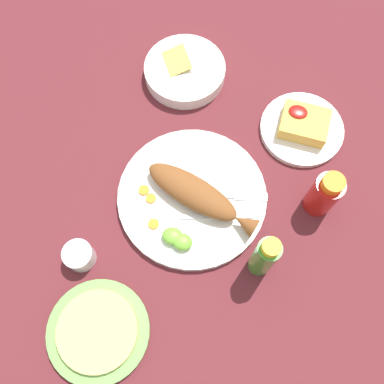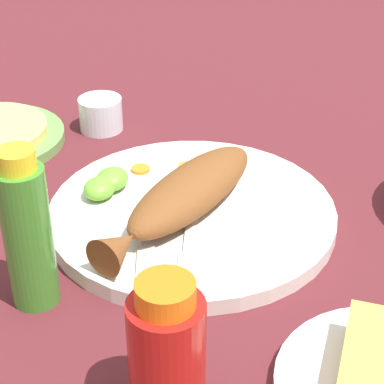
# 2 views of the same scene
# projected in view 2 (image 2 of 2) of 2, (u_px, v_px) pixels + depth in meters

# --- Properties ---
(ground_plane) EXTENTS (4.00, 4.00, 0.00)m
(ground_plane) POSITION_uv_depth(u_px,v_px,m) (192.00, 221.00, 0.79)
(ground_plane) COLOR #561E23
(main_plate) EXTENTS (0.32, 0.32, 0.02)m
(main_plate) POSITION_uv_depth(u_px,v_px,m) (192.00, 214.00, 0.78)
(main_plate) COLOR silver
(main_plate) RESTS_ON ground_plane
(fried_fish) EXTENTS (0.26, 0.13, 0.05)m
(fried_fish) POSITION_uv_depth(u_px,v_px,m) (185.00, 195.00, 0.75)
(fried_fish) COLOR brown
(fried_fish) RESTS_ON main_plate
(fork_near) EXTENTS (0.18, 0.06, 0.00)m
(fork_near) POSITION_uv_depth(u_px,v_px,m) (188.00, 250.00, 0.71)
(fork_near) COLOR silver
(fork_near) RESTS_ON main_plate
(fork_far) EXTENTS (0.18, 0.07, 0.00)m
(fork_far) POSITION_uv_depth(u_px,v_px,m) (146.00, 242.00, 0.72)
(fork_far) COLOR silver
(fork_far) RESTS_ON main_plate
(carrot_slice_near) EXTENTS (0.02, 0.02, 0.00)m
(carrot_slice_near) POSITION_uv_depth(u_px,v_px,m) (203.00, 161.00, 0.86)
(carrot_slice_near) COLOR orange
(carrot_slice_near) RESTS_ON main_plate
(carrot_slice_mid) EXTENTS (0.02, 0.02, 0.00)m
(carrot_slice_mid) POSITION_uv_depth(u_px,v_px,m) (187.00, 167.00, 0.85)
(carrot_slice_mid) COLOR orange
(carrot_slice_mid) RESTS_ON main_plate
(carrot_slice_far) EXTENTS (0.02, 0.02, 0.00)m
(carrot_slice_far) POSITION_uv_depth(u_px,v_px,m) (140.00, 169.00, 0.84)
(carrot_slice_far) COLOR orange
(carrot_slice_far) RESTS_ON main_plate
(lime_wedge_main) EXTENTS (0.04, 0.04, 0.02)m
(lime_wedge_main) POSITION_uv_depth(u_px,v_px,m) (112.00, 179.00, 0.81)
(lime_wedge_main) COLOR #6BB233
(lime_wedge_main) RESTS_ON main_plate
(lime_wedge_side) EXTENTS (0.04, 0.04, 0.02)m
(lime_wedge_side) POSITION_uv_depth(u_px,v_px,m) (99.00, 188.00, 0.79)
(lime_wedge_side) COLOR #6BB233
(lime_wedge_side) RESTS_ON main_plate
(hot_sauce_bottle_red) EXTENTS (0.06, 0.06, 0.13)m
(hot_sauce_bottle_red) POSITION_uv_depth(u_px,v_px,m) (167.00, 354.00, 0.52)
(hot_sauce_bottle_red) COLOR #B21914
(hot_sauce_bottle_red) RESTS_ON ground_plane
(hot_sauce_bottle_green) EXTENTS (0.05, 0.05, 0.16)m
(hot_sauce_bottle_green) POSITION_uv_depth(u_px,v_px,m) (27.00, 233.00, 0.63)
(hot_sauce_bottle_green) COLOR #3D8428
(hot_sauce_bottle_green) RESTS_ON ground_plane
(salt_cup) EXTENTS (0.06, 0.06, 0.05)m
(salt_cup) POSITION_uv_depth(u_px,v_px,m) (101.00, 116.00, 0.97)
(salt_cup) COLOR silver
(salt_cup) RESTS_ON ground_plane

